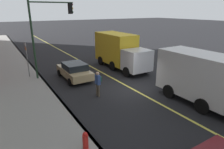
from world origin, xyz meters
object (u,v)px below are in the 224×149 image
pedestrian_with_backpack (98,82)px  truck_yellow (119,51)px  car_tan (74,71)px  truck_white (210,80)px  fire_hydrant (85,142)px  traffic_light_mast (47,26)px  street_sign_post (27,57)px

pedestrian_with_backpack → truck_yellow: bearing=-45.2°
car_tan → truck_white: size_ratio=0.58×
truck_white → fire_hydrant: size_ratio=7.54×
truck_yellow → traffic_light_mast: bearing=85.2°
car_tan → truck_white: truck_white is taller
truck_yellow → street_sign_post: truck_yellow is taller
street_sign_post → truck_yellow: bearing=-99.3°
truck_white → car_tan: bearing=29.8°
truck_white → fire_hydrant: (0.09, 8.04, -1.19)m
truck_yellow → traffic_light_mast: traffic_light_mast is taller
pedestrian_with_backpack → street_sign_post: street_sign_post is taller
truck_yellow → street_sign_post: (1.37, 8.40, 0.08)m
truck_white → truck_yellow: bearing=-0.4°
car_tan → fire_hydrant: 9.27m
truck_yellow → traffic_light_mast: (0.56, 6.65, 2.62)m
pedestrian_with_backpack → fire_hydrant: (-4.64, 3.03, -0.56)m
truck_white → pedestrian_with_backpack: truck_white is taller
pedestrian_with_backpack → traffic_light_mast: bearing=15.8°
truck_white → fire_hydrant: bearing=89.4°
traffic_light_mast → street_sign_post: (0.81, 1.75, -2.55)m
fire_hydrant → car_tan: bearing=-18.6°
truck_yellow → fire_hydrant: (-9.67, 8.10, -1.30)m
truck_white → fire_hydrant: truck_white is taller
car_tan → fire_hydrant: car_tan is taller
traffic_light_mast → fire_hydrant: 11.05m
truck_white → street_sign_post: 13.91m
fire_hydrant → traffic_light_mast: bearing=-8.1°
truck_white → traffic_light_mast: 12.54m
car_tan → truck_yellow: size_ratio=0.60×
car_tan → pedestrian_with_backpack: pedestrian_with_backpack is taller
truck_yellow → fire_hydrant: truck_yellow is taller
car_tan → pedestrian_with_backpack: (-4.14, -0.08, 0.29)m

